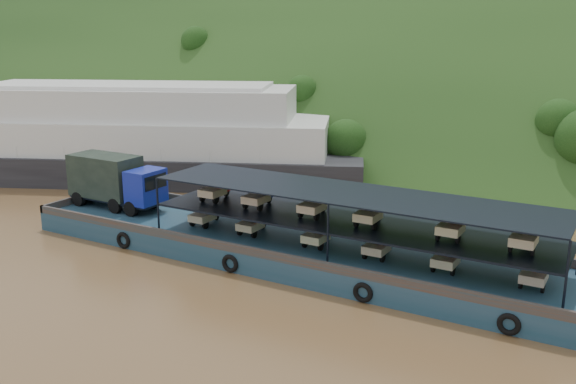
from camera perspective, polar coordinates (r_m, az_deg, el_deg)
The scene contains 4 objects.
ground at distance 37.90m, azimuth 0.35°, elevation -6.06°, with size 160.00×160.00×0.00m, color brown.
hillside at distance 70.38m, azimuth 15.04°, elevation 3.09°, with size 140.00×28.00×28.00m, color #1A3613.
cargo_barge at distance 38.22m, azimuth -1.45°, elevation -3.99°, with size 35.00×7.18×4.78m.
passenger_ferry at distance 59.59m, azimuth -13.81°, elevation 4.76°, with size 42.34×26.45×8.44m.
Camera 1 is at (17.56, -30.85, 13.30)m, focal length 40.00 mm.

